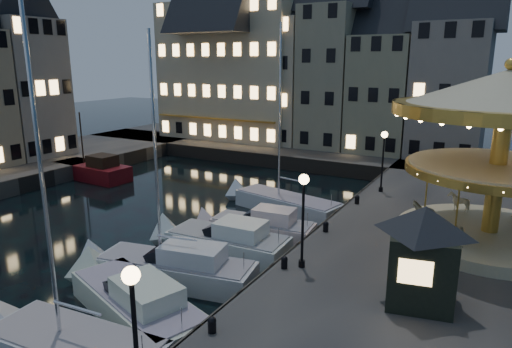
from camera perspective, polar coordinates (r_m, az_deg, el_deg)
The scene contains 29 objects.
ground at distance 23.76m, azimuth -11.83°, elevation -11.36°, with size 160.00×160.00×0.00m, color black.
quay_east at distance 23.92m, azimuth 26.18°, elevation -10.68°, with size 16.00×56.00×1.30m, color #474442.
quay_north at distance 50.25m, azimuth 2.18°, elevation 3.21°, with size 44.00×12.00×1.30m, color #474442.
quaywall_e at distance 25.35m, azimuth 7.76°, elevation -7.91°, with size 0.15×44.00×1.30m, color #47423A.
quaywall_n at distance 44.14m, azimuth 0.94°, elevation 1.70°, with size 48.00×0.15×1.30m, color #47423A.
streetlamp_a at distance 11.72m, azimuth -14.96°, elevation -17.55°, with size 0.44×0.44×4.17m.
streetlamp_b at distance 19.42m, azimuth 5.92°, elevation -4.19°, with size 0.44×0.44×4.17m.
streetlamp_c at distance 31.90m, azimuth 15.62°, elevation 2.58°, with size 0.44×0.44×4.17m.
bollard_a at distance 15.91m, azimuth -5.53°, elevation -18.16°, with size 0.30×0.30×0.57m.
bollard_b at distance 20.11m, azimuth 3.57°, elevation -10.89°, with size 0.30×0.30×0.57m.
bollard_c at distance 24.38m, azimuth 8.71°, elevation -6.46°, with size 0.30×0.30×0.57m.
bollard_d at distance 29.34m, azimuth 12.52°, elevation -3.08°, with size 0.30×0.30×0.57m.
townhouse_na at distance 57.18m, azimuth -7.34°, elevation 11.62°, with size 5.50×8.00×12.80m.
townhouse_nb at distance 54.11m, azimuth -2.60°, elevation 12.11°, with size 6.16×8.00×13.80m.
townhouse_nc at distance 51.17m, azimuth 3.31°, elevation 12.56°, with size 6.82×8.00×14.80m.
townhouse_nd at distance 48.92m, azimuth 9.54°, elevation 12.91°, with size 5.50×8.00×15.80m.
townhouse_ne at distance 47.39m, azimuth 15.77°, elevation 10.74°, with size 6.16×8.00×12.80m.
townhouse_nf at distance 46.31m, azimuth 23.22°, elevation 10.70°, with size 6.82×8.00×13.80m.
townhouse_wc at distance 48.59m, azimuth -27.60°, elevation 10.60°, with size 8.80×5.50×14.20m.
hotel_corner at distance 54.05m, azimuth -2.57°, elevation 13.71°, with size 17.60×9.00×16.80m.
motorboat_a at distance 17.93m, azimuth -22.99°, elevation -19.31°, with size 7.48×2.97×12.43m.
motorboat_b at distance 19.72m, azimuth -15.19°, elevation -15.04°, with size 8.30×4.86×2.15m.
motorboat_c at distance 22.08m, azimuth -10.95°, elevation -11.40°, with size 8.59×3.65×11.35m.
motorboat_d at distance 24.73m, azimuth -4.35°, elevation -8.41°, with size 7.56×2.82×2.15m.
motorboat_e at distance 26.60m, azimuth -0.02°, elevation -6.73°, with size 7.05×2.58×2.15m.
motorboat_f at distance 31.44m, azimuth 3.10°, elevation -3.66°, with size 8.73×3.88×11.56m.
red_fishing_boat at distance 42.18m, azimuth -19.68°, elevation 0.36°, with size 7.56×2.97×5.93m.
carousel at distance 24.39m, azimuth 28.54°, elevation 5.46°, with size 10.14×10.14×8.87m.
ticket_kiosk at distance 17.62m, azimuth 20.19°, elevation -7.58°, with size 3.64×3.64×4.26m.
Camera 1 is at (14.41, -15.99, 10.06)m, focal length 32.00 mm.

